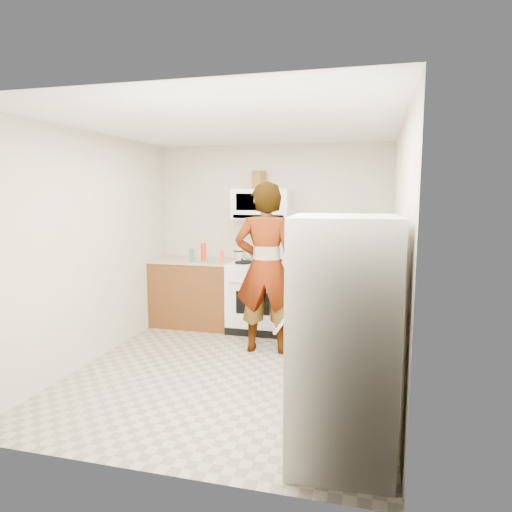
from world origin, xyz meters
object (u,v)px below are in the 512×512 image
(saucepan, at_px, (251,255))
(gas_range, at_px, (259,295))
(kettle, at_px, (327,256))
(fridge, at_px, (342,342))
(microwave, at_px, (261,204))
(person, at_px, (266,268))

(saucepan, bearing_deg, gas_range, -30.93)
(gas_range, height_order, kettle, gas_range)
(kettle, xyz_separation_m, saucepan, (-1.01, -0.11, -0.01))
(fridge, height_order, saucepan, fridge)
(microwave, distance_m, saucepan, 0.70)
(person, bearing_deg, kettle, -127.80)
(fridge, xyz_separation_m, kettle, (-0.42, 2.99, 0.17))
(microwave, height_order, saucepan, microwave)
(gas_range, bearing_deg, person, -70.44)
(microwave, xyz_separation_m, fridge, (1.29, -2.93, -0.85))
(gas_range, xyz_separation_m, fridge, (1.29, -2.80, 0.36))
(fridge, xyz_separation_m, saucepan, (-1.43, 2.88, 0.17))
(gas_range, height_order, microwave, microwave)
(person, distance_m, kettle, 1.14)
(gas_range, height_order, saucepan, gas_range)
(microwave, bearing_deg, gas_range, -90.00)
(kettle, bearing_deg, gas_range, -163.25)
(person, height_order, fridge, person)
(gas_range, relative_size, kettle, 6.33)
(gas_range, height_order, fridge, fridge)
(gas_range, bearing_deg, microwave, 90.00)
(gas_range, bearing_deg, saucepan, 149.07)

